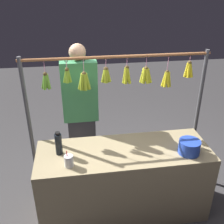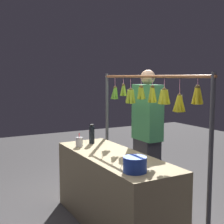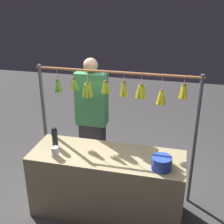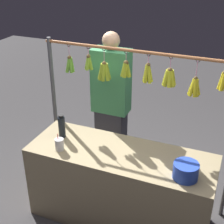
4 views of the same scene
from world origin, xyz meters
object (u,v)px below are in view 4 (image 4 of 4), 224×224
Objects in this scene: vendor_person at (111,108)px; water_bottle at (62,127)px; blue_bucket at (186,171)px; drink_cup at (59,144)px.

water_bottle is at bearing 70.03° from vendor_person.
blue_bucket is 1.22m from drink_cup.
blue_bucket is at bearing 171.93° from water_bottle.
water_bottle is at bearing -8.07° from blue_bucket.
water_bottle is 1.15× the size of blue_bucket.
vendor_person is at bearing -40.11° from blue_bucket.
vendor_person is (-0.26, -0.71, -0.06)m from water_bottle.
water_bottle is 1.33m from blue_bucket.
blue_bucket is at bearing 139.89° from vendor_person.
drink_cup is (-0.10, 0.22, -0.06)m from water_bottle.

